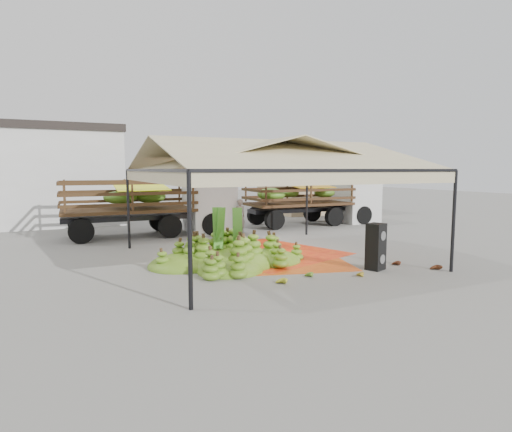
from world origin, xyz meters
name	(u,v)px	position (x,y,z in m)	size (l,w,h in m)	color
ground	(270,258)	(0.00, 0.00, 0.00)	(90.00, 90.00, 0.00)	slate
canopy_tent	(270,161)	(0.00, 0.00, 3.30)	(8.10, 8.10, 4.00)	black
building_tan	(310,183)	(10.00, 13.00, 2.07)	(6.30, 5.30, 4.10)	tan
tarp_left	(286,261)	(0.32, -0.60, 0.01)	(3.77, 3.59, 0.01)	#D95914
tarp_right	(267,253)	(0.34, 0.88, 0.01)	(4.46, 4.68, 0.01)	#ED5816
banana_heap	(230,247)	(-1.55, -0.24, 0.55)	(5.12, 4.20, 1.10)	#4A7217
hand_yellow_a	(358,273)	(1.10, -3.30, 0.10)	(0.43, 0.35, 0.19)	gold
hand_yellow_b	(280,280)	(-1.28, -3.07, 0.11)	(0.50, 0.41, 0.23)	gold
hand_red_a	(395,262)	(3.08, -2.67, 0.10)	(0.45, 0.37, 0.20)	#5D2A15
hand_red_b	(436,267)	(3.70, -3.70, 0.11)	(0.48, 0.40, 0.22)	#562613
hand_green	(307,274)	(-0.23, -2.73, 0.10)	(0.44, 0.36, 0.20)	#347217
hanging_bunches	(311,180)	(1.97, 0.55, 2.62)	(4.74, 0.24, 0.20)	#3F7F1A
speaker_stack	(376,247)	(2.14, -2.81, 0.71)	(0.63, 0.59, 1.41)	black
banana_leaves	(225,265)	(-1.75, -0.32, 0.00)	(0.96, 1.36, 3.70)	#327E21
vendor	(239,217)	(1.25, 5.48, 0.83)	(0.60, 0.40, 1.65)	gray
truck_left	(157,200)	(-2.22, 6.99, 1.62)	(7.72, 2.89, 2.62)	#472C17
truck_right	(318,195)	(6.70, 7.08, 1.58)	(7.53, 2.77, 2.56)	#442516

